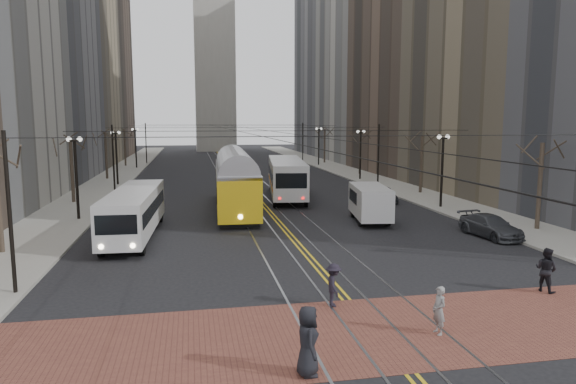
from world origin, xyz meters
name	(u,v)px	position (x,y,z in m)	size (l,w,h in m)	color
ground	(339,292)	(0.00, 0.00, 0.00)	(260.00, 260.00, 0.00)	black
sidewalk_left	(115,178)	(-15.00, 45.00, 0.07)	(5.00, 140.00, 0.15)	gray
sidewalk_right	(352,173)	(15.00, 45.00, 0.07)	(5.00, 140.00, 0.15)	gray
crosswalk_band	(373,331)	(0.00, -4.00, 0.01)	(25.00, 6.00, 0.01)	brown
streetcar_rails	(238,176)	(0.00, 45.00, 0.00)	(4.80, 130.00, 0.02)	gray
centre_lines	(238,176)	(0.00, 45.00, 0.01)	(0.42, 130.00, 0.01)	gold
building_left_mid	(13,32)	(-25.50, 46.00, 17.00)	(16.00, 20.00, 34.00)	slate
building_left_far	(83,51)	(-25.50, 86.00, 20.00)	(16.00, 20.00, 40.00)	brown
building_right_mid	(428,44)	(25.50, 46.00, 17.00)	(16.00, 20.00, 34.00)	brown
building_right_midfar	(387,7)	(27.50, 66.00, 26.00)	(20.00, 20.00, 52.00)	#B6B4AB
building_right_far	(342,57)	(25.50, 86.00, 20.00)	(16.00, 20.00, 40.00)	slate
lamp_posts	(254,165)	(0.00, 28.75, 2.80)	(27.60, 57.20, 5.60)	black
street_trees	(247,160)	(0.00, 35.25, 2.80)	(31.68, 53.28, 5.60)	#382D23
trolley_wires	(247,151)	(0.00, 34.83, 3.77)	(25.96, 120.00, 6.60)	black
transit_bus	(135,214)	(-9.27, 11.99, 1.42)	(2.36, 11.34, 2.84)	silver
streetcar	(235,187)	(-2.50, 20.35, 1.83)	(2.88, 15.52, 3.66)	yellow
rear_bus	(286,179)	(2.65, 26.10, 1.72)	(2.87, 13.19, 3.44)	silver
cargo_van	(370,204)	(6.26, 13.87, 1.24)	(2.15, 5.60, 2.48)	silver
sedan_grey	(384,194)	(10.50, 22.00, 0.67)	(1.59, 3.96, 1.35)	#383B3E
sedan_parked	(491,226)	(11.80, 7.99, 0.66)	(1.85, 4.56, 1.32)	#3F4247
pedestrian_a	(308,341)	(-2.83, -6.50, 0.99)	(0.96, 0.62, 1.96)	black
pedestrian_b	(439,310)	(2.01, -4.62, 0.81)	(0.58, 0.38, 1.60)	gray
pedestrian_c	(546,270)	(8.32, -1.50, 0.93)	(0.89, 0.69, 1.83)	black
pedestrian_d	(334,285)	(-0.68, -1.50, 0.83)	(1.06, 0.61, 1.64)	black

